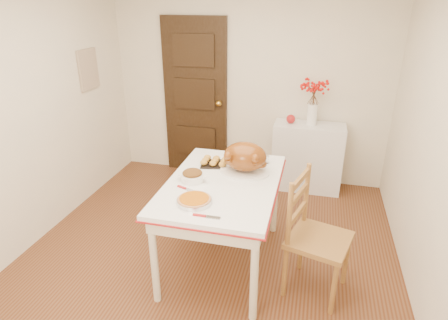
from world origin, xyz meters
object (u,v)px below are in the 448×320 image
(sideboard, at_px, (307,157))
(kitchen_table, at_px, (223,223))
(chair_oak, at_px, (320,237))
(pumpkin_pie, at_px, (194,200))
(turkey_platter, at_px, (245,158))

(sideboard, distance_m, kitchen_table, 1.81)
(chair_oak, xyz_separation_m, pumpkin_pie, (-0.96, -0.23, 0.34))
(kitchen_table, xyz_separation_m, chair_oak, (0.84, -0.17, 0.11))
(sideboard, height_order, turkey_platter, turkey_platter)
(sideboard, relative_size, chair_oak, 0.82)
(pumpkin_pie, bearing_deg, sideboard, 69.47)
(kitchen_table, bearing_deg, chair_oak, -11.40)
(chair_oak, bearing_deg, kitchen_table, 94.31)
(sideboard, height_order, pumpkin_pie, pumpkin_pie)
(pumpkin_pie, bearing_deg, chair_oak, 13.52)
(sideboard, xyz_separation_m, kitchen_table, (-0.66, -1.69, -0.01))
(chair_oak, xyz_separation_m, turkey_platter, (-0.69, 0.39, 0.45))
(sideboard, relative_size, turkey_platter, 1.92)
(kitchen_table, relative_size, pumpkin_pie, 5.15)
(sideboard, distance_m, pumpkin_pie, 2.27)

